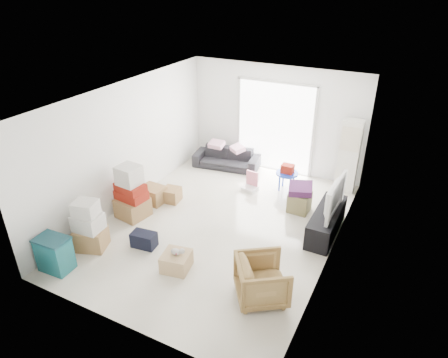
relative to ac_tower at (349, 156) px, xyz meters
The scene contains 21 objects.
room_shell 3.32m from the ac_tower, 126.35° to the right, with size 4.98×6.48×3.18m.
sliding_door 2.01m from the ac_tower, behind, with size 2.10×0.04×2.33m.
ac_tower is the anchor object (origin of this frame).
tv_console 2.04m from the ac_tower, 88.53° to the right, with size 0.46×1.52×0.51m, color black.
television 1.97m from the ac_tower, 88.53° to the right, with size 1.16×0.67×0.15m, color black.
sofa 3.12m from the ac_tower, behind, with size 1.72×0.50×0.67m, color #28282D.
pillow_left 3.38m from the ac_tower, behind, with size 0.39×0.31×0.12m, color #EFAEC8.
pillow_right 2.76m from the ac_tower, behind, with size 0.39×0.31×0.13m, color #EFAEC8.
armchair 4.24m from the ac_tower, 95.50° to the right, with size 0.77×0.72×0.79m, color #A9864B.
storage_bins 6.48m from the ac_tower, 126.62° to the right, with size 0.58×0.42×0.65m.
box_stack_a 5.82m from the ac_tower, 130.22° to the right, with size 0.67×0.61×1.00m.
box_stack_b 4.95m from the ac_tower, 139.50° to the right, with size 0.67×0.66×1.17m.
box_stack_c 4.55m from the ac_tower, 145.74° to the right, with size 0.54×0.45×0.38m.
loose_box 4.15m from the ac_tower, 145.71° to the right, with size 0.37×0.37×0.31m, color brown.
duffel_bag 4.96m from the ac_tower, 126.17° to the right, with size 0.46×0.28×0.29m, color black.
ottoman 1.68m from the ac_tower, 115.74° to the right, with size 0.44×0.44×0.44m, color olive.
blanket 1.59m from the ac_tower, 115.74° to the right, with size 0.48×0.48×0.14m, color #562257.
kids_table 1.44m from the ac_tower, 153.66° to the right, with size 0.53×0.53×0.65m.
toy_walker 2.35m from the ac_tower, 153.42° to the right, with size 0.37×0.34×0.44m.
wood_crate 4.72m from the ac_tower, 115.31° to the right, with size 0.47×0.47×0.31m, color tan.
plush_bunny 4.67m from the ac_tower, 115.03° to the right, with size 0.26×0.15×0.13m.
Camera 1 is at (3.20, -6.09, 4.65)m, focal length 32.00 mm.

